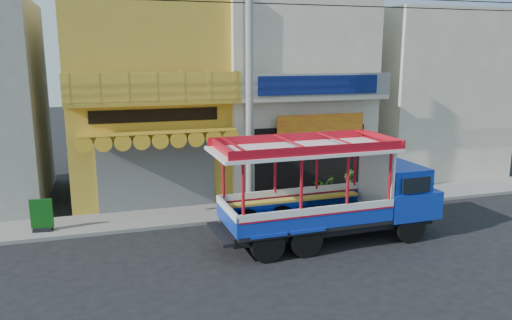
{
  "coord_description": "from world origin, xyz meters",
  "views": [
    {
      "loc": [
        -5.78,
        -12.86,
        5.71
      ],
      "look_at": [
        -1.02,
        2.5,
        2.25
      ],
      "focal_mm": 35.0,
      "sensor_mm": 36.0,
      "label": 1
    }
  ],
  "objects_px": {
    "potted_plant_b": "(373,187)",
    "green_sign": "(42,218)",
    "potted_plant_a": "(323,187)",
    "songthaew_truck": "(343,191)",
    "potted_plant_c": "(350,183)",
    "utility_pole": "(254,74)"
  },
  "relations": [
    {
      "from": "potted_plant_b",
      "to": "green_sign",
      "type": "bearing_deg",
      "value": 66.91
    },
    {
      "from": "potted_plant_a",
      "to": "potted_plant_b",
      "type": "xyz_separation_m",
      "value": [
        1.94,
        -0.41,
        -0.07
      ]
    },
    {
      "from": "songthaew_truck",
      "to": "potted_plant_c",
      "type": "bearing_deg",
      "value": 59.38
    },
    {
      "from": "songthaew_truck",
      "to": "potted_plant_b",
      "type": "bearing_deg",
      "value": 47.38
    },
    {
      "from": "songthaew_truck",
      "to": "green_sign",
      "type": "xyz_separation_m",
      "value": [
        -8.98,
        3.19,
        -1.0
      ]
    },
    {
      "from": "songthaew_truck",
      "to": "potted_plant_c",
      "type": "height_order",
      "value": "songthaew_truck"
    },
    {
      "from": "songthaew_truck",
      "to": "potted_plant_a",
      "type": "xyz_separation_m",
      "value": [
        1.06,
        3.67,
        -0.92
      ]
    },
    {
      "from": "songthaew_truck",
      "to": "potted_plant_b",
      "type": "distance_m",
      "value": 4.55
    },
    {
      "from": "songthaew_truck",
      "to": "potted_plant_b",
      "type": "height_order",
      "value": "songthaew_truck"
    },
    {
      "from": "green_sign",
      "to": "potted_plant_b",
      "type": "height_order",
      "value": "green_sign"
    },
    {
      "from": "songthaew_truck",
      "to": "potted_plant_b",
      "type": "relative_size",
      "value": 7.75
    },
    {
      "from": "utility_pole",
      "to": "potted_plant_c",
      "type": "xyz_separation_m",
      "value": [
        4.32,
        1.09,
        -4.38
      ]
    },
    {
      "from": "songthaew_truck",
      "to": "potted_plant_c",
      "type": "relative_size",
      "value": 6.56
    },
    {
      "from": "green_sign",
      "to": "potted_plant_c",
      "type": "height_order",
      "value": "potted_plant_c"
    },
    {
      "from": "potted_plant_c",
      "to": "utility_pole",
      "type": "bearing_deg",
      "value": -74.67
    },
    {
      "from": "songthaew_truck",
      "to": "potted_plant_a",
      "type": "relative_size",
      "value": 6.65
    },
    {
      "from": "utility_pole",
      "to": "potted_plant_a",
      "type": "height_order",
      "value": "utility_pole"
    },
    {
      "from": "potted_plant_c",
      "to": "potted_plant_a",
      "type": "bearing_deg",
      "value": -77.76
    },
    {
      "from": "utility_pole",
      "to": "songthaew_truck",
      "type": "height_order",
      "value": "utility_pole"
    },
    {
      "from": "green_sign",
      "to": "utility_pole",
      "type": "bearing_deg",
      "value": -2.97
    },
    {
      "from": "potted_plant_a",
      "to": "potted_plant_c",
      "type": "distance_m",
      "value": 1.28
    },
    {
      "from": "potted_plant_c",
      "to": "songthaew_truck",
      "type": "bearing_deg",
      "value": -29.45
    }
  ]
}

